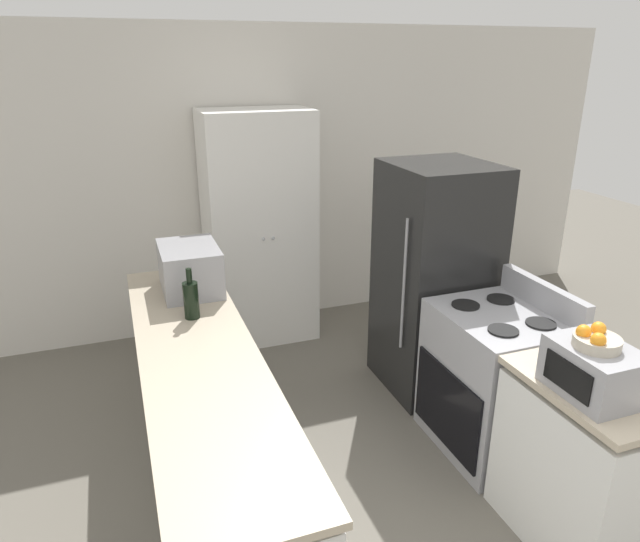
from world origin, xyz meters
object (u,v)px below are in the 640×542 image
at_px(toaster_oven, 594,370).
at_px(microwave, 190,268).
at_px(stove, 494,380).
at_px(refrigerator, 434,280).
at_px(fruit_bowl, 596,340).
at_px(wine_bottle, 191,299).
at_px(pantry_cabinet, 259,229).

bearing_deg(toaster_oven, microwave, 129.36).
distance_m(stove, toaster_oven, 1.02).
bearing_deg(refrigerator, fruit_bowl, -96.26).
height_order(refrigerator, wine_bottle, refrigerator).
bearing_deg(pantry_cabinet, refrigerator, -51.50).
bearing_deg(wine_bottle, fruit_bowl, -42.22).
distance_m(microwave, toaster_oven, 2.40).
relative_size(microwave, fruit_bowl, 2.44).
distance_m(pantry_cabinet, toaster_oven, 2.96).
height_order(pantry_cabinet, fruit_bowl, pantry_cabinet).
distance_m(microwave, fruit_bowl, 2.38).
relative_size(pantry_cabinet, refrigerator, 1.17).
bearing_deg(wine_bottle, pantry_cabinet, 61.74).
relative_size(stove, refrigerator, 0.64).
distance_m(refrigerator, fruit_bowl, 1.66).
height_order(microwave, wine_bottle, wine_bottle).
bearing_deg(refrigerator, microwave, 172.24).
bearing_deg(stove, toaster_oven, -99.90).
xyz_separation_m(refrigerator, toaster_oven, (-0.16, -1.62, 0.19)).
height_order(microwave, fruit_bowl, fruit_bowl).
relative_size(pantry_cabinet, fruit_bowl, 9.58).
xyz_separation_m(stove, refrigerator, (0.02, 0.79, 0.37)).
bearing_deg(pantry_cabinet, wine_bottle, -118.26).
height_order(stove, toaster_oven, toaster_oven).
height_order(stove, refrigerator, refrigerator).
bearing_deg(stove, fruit_bowl, -101.00).
height_order(wine_bottle, fruit_bowl, fruit_bowl).
height_order(refrigerator, microwave, refrigerator).
xyz_separation_m(microwave, wine_bottle, (-0.06, -0.43, -0.03)).
relative_size(wine_bottle, toaster_oven, 0.78).
relative_size(refrigerator, fruit_bowl, 8.20).
bearing_deg(fruit_bowl, toaster_oven, -26.50).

